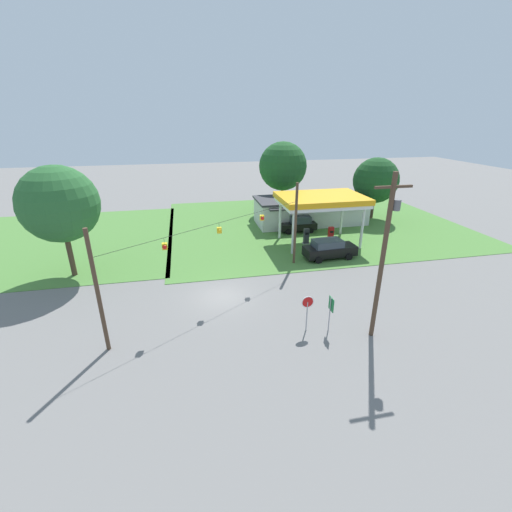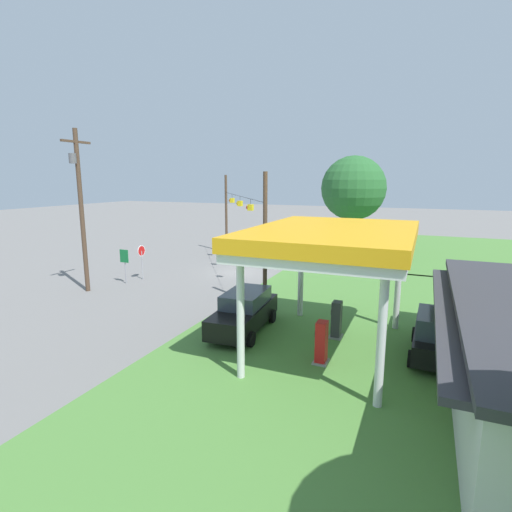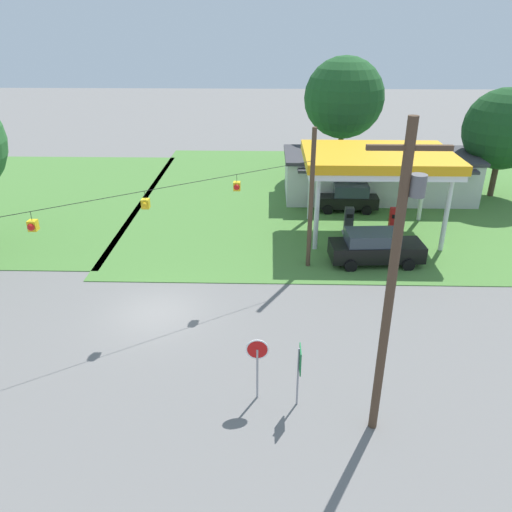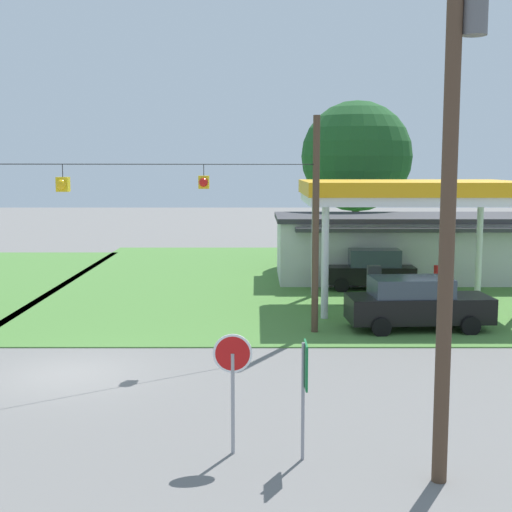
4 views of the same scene
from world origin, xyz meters
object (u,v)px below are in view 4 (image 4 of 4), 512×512
(utility_pole_main, at_px, (448,175))
(stop_sign_roadside, at_px, (230,367))
(car_at_pumps_rear, at_px, (367,269))
(gas_station_store, at_px, (408,247))
(route_sign, at_px, (302,377))
(fuel_pump_near, at_px, (370,287))
(gas_station_canopy, at_px, (407,194))
(fuel_pump_far, at_px, (438,287))
(car_at_pumps_front, at_px, (413,303))
(tree_behind_station, at_px, (353,157))

(utility_pole_main, bearing_deg, stop_sign_roadside, 161.78)
(car_at_pumps_rear, height_order, stop_sign_roadside, stop_sign_roadside)
(gas_station_store, relative_size, route_sign, 5.82)
(fuel_pump_near, relative_size, route_sign, 0.72)
(gas_station_canopy, bearing_deg, car_at_pumps_rear, 101.97)
(gas_station_store, xyz_separation_m, fuel_pump_far, (-0.30, -7.20, -0.85))
(gas_station_canopy, xyz_separation_m, gas_station_store, (1.70, 7.20, -3.03))
(gas_station_store, bearing_deg, route_sign, -107.19)
(car_at_pumps_rear, relative_size, utility_pole_main, 0.43)
(route_sign, xyz_separation_m, utility_pole_main, (2.50, -0.98, 3.98))
(car_at_pumps_rear, bearing_deg, fuel_pump_near, 84.41)
(gas_station_store, distance_m, car_at_pumps_front, 11.68)
(fuel_pump_near, relative_size, fuel_pump_far, 1.00)
(car_at_pumps_front, distance_m, utility_pole_main, 13.36)
(car_at_pumps_rear, bearing_deg, gas_station_canopy, 103.18)
(fuel_pump_near, distance_m, car_at_pumps_front, 4.32)
(car_at_pumps_rear, height_order, tree_behind_station, tree_behind_station)
(fuel_pump_far, xyz_separation_m, route_sign, (-6.74, -15.55, 0.88))
(fuel_pump_far, relative_size, car_at_pumps_rear, 0.40)
(route_sign, bearing_deg, fuel_pump_far, 66.56)
(car_at_pumps_rear, relative_size, tree_behind_station, 0.45)
(fuel_pump_far, bearing_deg, fuel_pump_near, 180.00)
(fuel_pump_near, height_order, car_at_pumps_front, car_at_pumps_front)
(car_at_pumps_front, bearing_deg, gas_station_store, 75.05)
(gas_station_store, height_order, fuel_pump_far, gas_station_store)
(gas_station_store, height_order, car_at_pumps_rear, gas_station_store)
(car_at_pumps_rear, distance_m, tree_behind_station, 10.71)
(car_at_pumps_front, distance_m, tree_behind_station, 18.51)
(fuel_pump_far, bearing_deg, tree_behind_station, 97.34)
(gas_station_canopy, distance_m, car_at_pumps_rear, 5.71)
(gas_station_store, distance_m, route_sign, 23.81)
(fuel_pump_near, height_order, route_sign, route_sign)
(fuel_pump_far, relative_size, utility_pole_main, 0.17)
(car_at_pumps_front, height_order, route_sign, route_sign)
(car_at_pumps_front, bearing_deg, fuel_pump_near, 97.34)
(gas_station_canopy, xyz_separation_m, fuel_pump_far, (1.40, -0.00, -3.89))
(gas_station_canopy, relative_size, gas_station_store, 0.63)
(fuel_pump_far, height_order, tree_behind_station, tree_behind_station)
(fuel_pump_near, bearing_deg, route_sign, -104.21)
(gas_station_store, distance_m, tree_behind_station, 8.10)
(gas_station_store, xyz_separation_m, tree_behind_station, (-2.03, 6.27, 4.70))
(route_sign, bearing_deg, utility_pole_main, -21.47)
(route_sign, relative_size, utility_pole_main, 0.24)
(gas_station_canopy, xyz_separation_m, car_at_pumps_front, (-0.57, -4.24, -3.73))
(gas_station_canopy, height_order, utility_pole_main, utility_pole_main)
(car_at_pumps_front, bearing_deg, tree_behind_station, 85.51)
(stop_sign_roadside, relative_size, utility_pole_main, 0.25)
(car_at_pumps_front, xyz_separation_m, stop_sign_roadside, (-6.20, -11.00, 0.83))
(gas_station_store, distance_m, fuel_pump_far, 7.26)
(gas_station_store, relative_size, fuel_pump_far, 8.05)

